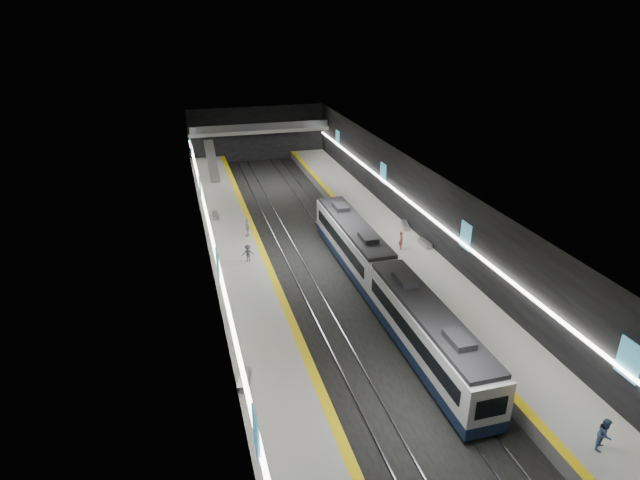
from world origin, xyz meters
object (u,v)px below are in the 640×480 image
object	(u,v)px
bench_right_near	(425,243)
passenger_left_a	(247,227)
bench_left_near	(244,380)
passenger_right_b	(605,434)
passenger_right_a	(401,240)
bench_right_far	(405,225)
passenger_left_b	(248,253)
train	(384,280)
bench_left_far	(215,215)
escalator	(212,161)

from	to	relation	value
bench_right_near	passenger_left_a	xyz separation A→B (m)	(-15.54, 6.70, 0.68)
bench_left_near	passenger_right_b	bearing A→B (deg)	-13.98
passenger_right_a	bench_right_far	bearing A→B (deg)	-14.53
passenger_right_a	bench_right_near	bearing A→B (deg)	-75.30
bench_right_far	passenger_left_b	distance (m)	16.66
train	bench_right_far	world-z (taller)	train
passenger_right_a	passenger_left_b	distance (m)	13.93
passenger_left_b	train	bearing A→B (deg)	142.29
train	bench_left_far	bearing A→B (deg)	119.33
bench_right_far	passenger_left_a	world-z (taller)	passenger_left_a
passenger_left_a	bench_right_near	bearing A→B (deg)	56.06
bench_right_far	passenger_left_b	world-z (taller)	passenger_left_b
escalator	bench_right_far	distance (m)	29.01
bench_left_far	bench_right_far	xyz separation A→B (m)	(18.14, -8.04, 0.03)
bench_right_near	passenger_right_b	bearing A→B (deg)	-97.75
bench_left_far	passenger_left_b	distance (m)	11.54
bench_right_near	passenger_right_a	distance (m)	2.52
train	bench_right_far	size ratio (longest dim) A/B	14.81
bench_right_near	passenger_left_b	bearing A→B (deg)	173.21
train	passenger_left_a	bearing A→B (deg)	121.46
passenger_left_b	bench_left_near	bearing A→B (deg)	85.12
bench_left_near	passenger_right_b	distance (m)	19.50
passenger_right_a	passenger_left_a	bearing A→B (deg)	76.36
train	bench_left_near	bearing A→B (deg)	-146.76
escalator	bench_right_far	bearing A→B (deg)	-54.06
train	passenger_right_a	distance (m)	8.54
bench_right_near	bench_right_far	distance (m)	4.51
passenger_left_a	bench_right_far	bearing A→B (deg)	71.37
bench_right_far	passenger_right_b	world-z (taller)	passenger_right_b
passenger_left_a	passenger_left_b	size ratio (longest dim) A/B	1.18
escalator	passenger_left_b	size ratio (longest dim) A/B	5.15
bench_right_near	passenger_right_b	world-z (taller)	passenger_right_b
train	passenger_right_a	world-z (taller)	train
bench_left_near	passenger_left_a	distance (m)	22.11
bench_right_far	passenger_right_a	bearing A→B (deg)	-103.59
bench_right_near	passenger_left_a	distance (m)	16.94
escalator	passenger_right_a	world-z (taller)	escalator
bench_right_far	passenger_right_b	bearing A→B (deg)	-79.76
train	bench_right_near	xyz separation A→B (m)	(7.00, 7.26, -0.96)
bench_left_near	passenger_right_a	distance (m)	22.41
bench_left_far	passenger_left_b	bearing A→B (deg)	-78.35
escalator	bench_right_far	xyz separation A→B (m)	(17.00, -23.45, -1.65)
escalator	bench_left_near	size ratio (longest dim) A/B	3.99
bench_left_far	passenger_right_b	world-z (taller)	passenger_right_b
train	bench_left_far	xyz separation A→B (m)	(-11.14, 19.82, -0.98)
bench_left_near	passenger_right_b	size ratio (longest dim) A/B	1.09
bench_left_far	bench_right_near	distance (m)	22.06
escalator	passenger_left_a	xyz separation A→B (m)	(1.46, -21.26, -0.99)
bench_left_far	train	bearing A→B (deg)	-58.10
passenger_right_b	passenger_left_a	xyz separation A→B (m)	(-13.32, 31.76, -0.01)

